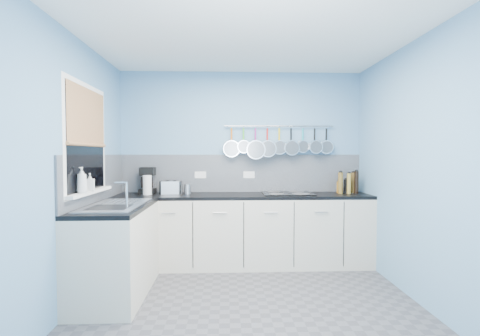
{
  "coord_description": "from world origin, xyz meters",
  "views": [
    {
      "loc": [
        -0.21,
        -3.17,
        1.41
      ],
      "look_at": [
        -0.05,
        0.75,
        1.25
      ],
      "focal_mm": 26.05,
      "sensor_mm": 36.0,
      "label": 1
    }
  ],
  "objects": [
    {
      "name": "window_sill",
      "position": [
        -1.55,
        0.3,
        1.04
      ],
      "size": [
        0.1,
        0.98,
        0.03
      ],
      "primitive_type": "cube",
      "color": "white",
      "rests_on": "wall_left"
    },
    {
      "name": "pan_0",
      "position": [
        -0.13,
        1.44,
        1.57
      ],
      "size": [
        0.22,
        0.08,
        0.41
      ],
      "primitive_type": null,
      "color": "silver",
      "rests_on": "pot_rail"
    },
    {
      "name": "toaster",
      "position": [
        -0.91,
        1.29,
        0.98
      ],
      "size": [
        0.27,
        0.19,
        0.16
      ],
      "primitive_type": "cube",
      "rotation": [
        0.0,
        0.0,
        0.19
      ],
      "color": "silver",
      "rests_on": "worktop_back"
    },
    {
      "name": "soap_bottle_b",
      "position": [
        -1.53,
        0.25,
        1.14
      ],
      "size": [
        0.09,
        0.09,
        0.17
      ],
      "primitive_type": "imported",
      "rotation": [
        0.0,
        0.0,
        0.23
      ],
      "color": "white",
      "rests_on": "window_sill"
    },
    {
      "name": "condiment_1",
      "position": [
        1.37,
        1.31,
        0.99
      ],
      "size": [
        0.07,
        0.07,
        0.17
      ],
      "primitive_type": "cylinder",
      "color": "black",
      "rests_on": "worktop_back"
    },
    {
      "name": "window_frame",
      "position": [
        -1.58,
        0.3,
        1.55
      ],
      "size": [
        0.01,
        1.0,
        1.1
      ],
      "primitive_type": "cube",
      "color": "white",
      "rests_on": "wall_left"
    },
    {
      "name": "mixer_tap",
      "position": [
        -1.14,
        0.12,
        1.03
      ],
      "size": [
        0.12,
        0.08,
        0.26
      ],
      "primitive_type": null,
      "color": "silver",
      "rests_on": "worktop_left"
    },
    {
      "name": "cabinet_run_back",
      "position": [
        0.0,
        1.2,
        0.43
      ],
      "size": [
        3.2,
        0.6,
        0.86
      ],
      "primitive_type": "cube",
      "color": "beige",
      "rests_on": "ground"
    },
    {
      "name": "wall_back",
      "position": [
        0.0,
        1.51,
        1.25
      ],
      "size": [
        3.2,
        0.02,
        2.5
      ],
      "primitive_type": "cube",
      "color": "#5C8DB4",
      "rests_on": "ground"
    },
    {
      "name": "floor",
      "position": [
        0.0,
        0.0,
        -0.01
      ],
      "size": [
        3.2,
        3.0,
        0.02
      ],
      "primitive_type": "cube",
      "color": "#47474C",
      "rests_on": "ground"
    },
    {
      "name": "condiment_4",
      "position": [
        1.37,
        1.21,
        1.03
      ],
      "size": [
        0.05,
        0.05,
        0.26
      ],
      "primitive_type": "cylinder",
      "color": "olive",
      "rests_on": "worktop_back"
    },
    {
      "name": "window_glass",
      "position": [
        -1.57,
        0.3,
        1.55
      ],
      "size": [
        0.01,
        0.9,
        1.0
      ],
      "primitive_type": "cube",
      "color": "black",
      "rests_on": "wall_left"
    },
    {
      "name": "socket_right",
      "position": [
        0.1,
        1.48,
        1.13
      ],
      "size": [
        0.15,
        0.01,
        0.09
      ],
      "primitive_type": "cube",
      "color": "white",
      "rests_on": "backsplash_back"
    },
    {
      "name": "pan_6",
      "position": [
        0.82,
        1.44,
        1.6
      ],
      "size": [
        0.16,
        0.06,
        0.35
      ],
      "primitive_type": null,
      "color": "silver",
      "rests_on": "pot_rail"
    },
    {
      "name": "backsplash_left",
      "position": [
        -1.59,
        0.6,
        1.15
      ],
      "size": [
        0.02,
        1.8,
        0.5
      ],
      "primitive_type": "cube",
      "color": "gray",
      "rests_on": "wall_left"
    },
    {
      "name": "pan_3",
      "position": [
        0.34,
        1.44,
        1.57
      ],
      "size": [
        0.22,
        0.12,
        0.41
      ],
      "primitive_type": null,
      "color": "silver",
      "rests_on": "pot_rail"
    },
    {
      "name": "cabinet_run_left",
      "position": [
        -1.3,
        0.3,
        0.43
      ],
      "size": [
        0.6,
        1.2,
        0.86
      ],
      "primitive_type": "cube",
      "color": "beige",
      "rests_on": "ground"
    },
    {
      "name": "pan_5",
      "position": [
        0.66,
        1.44,
        1.58
      ],
      "size": [
        0.2,
        0.1,
        0.39
      ],
      "primitive_type": null,
      "color": "silver",
      "rests_on": "pot_rail"
    },
    {
      "name": "condiment_2",
      "position": [
        1.28,
        1.33,
        0.97
      ],
      "size": [
        0.07,
        0.07,
        0.15
      ],
      "primitive_type": "cylinder",
      "color": "#8C5914",
      "rests_on": "worktop_back"
    },
    {
      "name": "backsplash_back",
      "position": [
        0.0,
        1.49,
        1.15
      ],
      "size": [
        3.2,
        0.02,
        0.5
      ],
      "primitive_type": "cube",
      "color": "gray",
      "rests_on": "wall_back"
    },
    {
      "name": "pan_8",
      "position": [
        1.14,
        1.44,
        1.6
      ],
      "size": [
        0.18,
        0.06,
        0.37
      ],
      "primitive_type": null,
      "color": "silver",
      "rests_on": "pot_rail"
    },
    {
      "name": "paper_towel",
      "position": [
        -1.19,
        1.2,
        1.02
      ],
      "size": [
        0.12,
        0.12,
        0.24
      ],
      "primitive_type": "cylinder",
      "rotation": [
        0.0,
        0.0,
        0.11
      ],
      "color": "white",
      "rests_on": "worktop_back"
    },
    {
      "name": "wall_left",
      "position": [
        -1.61,
        0.0,
        1.25
      ],
      "size": [
        0.02,
        3.0,
        2.5
      ],
      "primitive_type": "cube",
      "color": "#5C8DB4",
      "rests_on": "ground"
    },
    {
      "name": "pan_2",
      "position": [
        0.18,
        1.44,
        1.56
      ],
      "size": [
        0.25,
        0.13,
        0.44
      ],
      "primitive_type": null,
      "color": "silver",
      "rests_on": "pot_rail"
    },
    {
      "name": "socket_left",
      "position": [
        -0.55,
        1.48,
        1.13
      ],
      "size": [
        0.15,
        0.01,
        0.09
      ],
      "primitive_type": "cube",
      "color": "white",
      "rests_on": "backsplash_back"
    },
    {
      "name": "soap_bottle_a",
      "position": [
        -1.53,
        0.06,
        1.17
      ],
      "size": [
        0.1,
        0.1,
        0.24
      ],
      "primitive_type": "imported",
      "rotation": [
        0.0,
        0.0,
        -0.09
      ],
      "color": "white",
      "rests_on": "window_sill"
    },
    {
      "name": "hob",
      "position": [
        0.57,
        1.25,
        0.91
      ],
      "size": [
        0.63,
        0.55,
        0.01
      ],
      "primitive_type": "cube",
      "color": "black",
      "rests_on": "worktop_back"
    },
    {
      "name": "pan_4",
      "position": [
        0.5,
        1.44,
        1.59
      ],
      "size": [
        0.19,
        0.09,
        0.38
      ],
      "primitive_type": null,
      "color": "silver",
      "rests_on": "pot_rail"
    },
    {
      "name": "worktop_back",
      "position": [
        0.0,
        1.2,
        0.88
      ],
      "size": [
        3.2,
        0.6,
        0.04
      ],
      "primitive_type": "cube",
      "color": "black",
      "rests_on": "cabinet_run_back"
    },
    {
      "name": "bamboo_blind",
      "position": [
        -1.56,
        0.3,
        1.77
      ],
      "size": [
        0.01,
        0.9,
        0.55
      ],
      "primitive_type": "cube",
      "color": "#AB7C50",
      "rests_on": "wall_left"
    },
    {
      "name": "canister",
      "position": [
        -0.7,
        1.25,
        0.96
      ],
      "size": [
        0.11,
        0.11,
        0.12
      ],
      "primitive_type": "cylinder",
      "rotation": [
        0.0,
        0.0,
        0.31
      ],
      "color": "silver",
      "rests_on": "worktop_back"
    },
    {
      "name": "sink_unit",
      "position": [
        -1.3,
        0.3,
        0.9
      ],
      "size": [
        0.5,
        0.95,
        0.01
      ],
      "primitive_type": "cube",
      "color": "silver",
      "rests_on": "worktop_left"
    },
    {
      "name": "wall_front",
      "position": [
        0.0,
        -1.51,
        1.25
      ],
      "size": [
        3.2,
        0.02,
        2.5
      ],
      "primitive_type": "cube",
      "color": "#5C8DB4",
      "rests_on": "ground"
    },
    {
      "name": "ceiling",
      "position": [
        0.0,
        0.0,
        2.51
      ],
      "size": [
        3.2,
        3.0,
        0.02
      ],
      "primitive_type": "cube",
      "color": "white",
      "rests_on": "ground"
    },
    {
      "name": "pan_1",
      "position": [
        0.02,
        1.44,
        1.6
      ],
      "size": [
        0.17,
        0.12,
        0.36
      ],
      "primitive_type": null,
      "color": "silver",
      "rests_on": "pot_rail"
    },
    {
      "name": "wall_right",
      "position": [
        1.61,
        0.0,
        1.25
      ],
      "size": [
        0.02,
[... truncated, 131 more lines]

